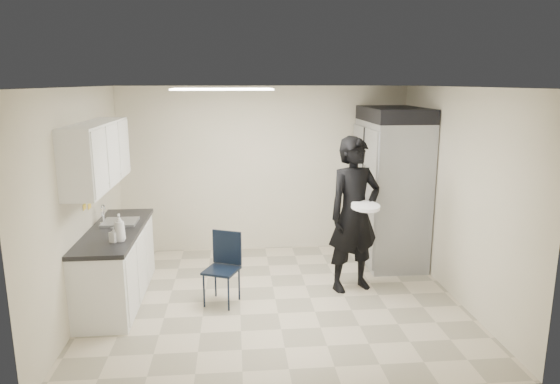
{
  "coord_description": "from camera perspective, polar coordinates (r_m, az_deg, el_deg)",
  "views": [
    {
      "loc": [
        -0.48,
        -5.78,
        2.66
      ],
      "look_at": [
        0.08,
        0.2,
        1.33
      ],
      "focal_mm": 32.0,
      "sensor_mm": 36.0,
      "label": 1
    }
  ],
  "objects": [
    {
      "name": "sink",
      "position": [
        6.64,
        -17.78,
        -3.75
      ],
      "size": [
        0.42,
        0.4,
        0.14
      ],
      "primitive_type": "cube",
      "color": "gray",
      "rests_on": "countertop"
    },
    {
      "name": "bucket_lid",
      "position": [
        6.19,
        9.75,
        -1.64
      ],
      "size": [
        0.45,
        0.45,
        0.04
      ],
      "primitive_type": "cylinder",
      "rotation": [
        0.0,
        0.0,
        0.33
      ],
      "color": "white",
      "rests_on": "man_tuxedo"
    },
    {
      "name": "notice_sticker_right",
      "position": [
        6.5,
        -20.94,
        -1.5
      ],
      "size": [
        0.0,
        0.12,
        0.07
      ],
      "primitive_type": "cube",
      "color": "yellow",
      "rests_on": "left_wall"
    },
    {
      "name": "soap_bottle_b",
      "position": [
        5.87,
        -18.47,
        -4.62
      ],
      "size": [
        0.11,
        0.11,
        0.18
      ],
      "primitive_type": "imported",
      "rotation": [
        0.0,
        0.0,
        -0.48
      ],
      "color": "#B8B5C2",
      "rests_on": "countertop"
    },
    {
      "name": "faucet",
      "position": [
        6.65,
        -19.55,
        -2.52
      ],
      "size": [
        0.02,
        0.02,
        0.24
      ],
      "primitive_type": "cylinder",
      "color": "silver",
      "rests_on": "countertop"
    },
    {
      "name": "soap_bottle_a",
      "position": [
        5.85,
        -17.87,
        -3.89
      ],
      "size": [
        0.14,
        0.14,
        0.32
      ],
      "primitive_type": "imported",
      "rotation": [
        0.0,
        0.0,
        0.14
      ],
      "color": "white",
      "rests_on": "countertop"
    },
    {
      "name": "back_wall",
      "position": [
        7.91,
        -1.77,
        2.59
      ],
      "size": [
        4.5,
        0.0,
        4.5
      ],
      "primitive_type": "plane",
      "rotation": [
        1.57,
        0.0,
        0.0
      ],
      "color": "beige",
      "rests_on": "floor"
    },
    {
      "name": "left_wall",
      "position": [
        6.19,
        -21.8,
        -1.09
      ],
      "size": [
        0.0,
        4.0,
        4.0
      ],
      "primitive_type": "plane",
      "rotation": [
        1.57,
        0.0,
        1.57
      ],
      "color": "beige",
      "rests_on": "floor"
    },
    {
      "name": "fridge_compressor",
      "position": [
        7.43,
        12.93,
        8.64
      ],
      "size": [
        0.8,
        1.35,
        0.2
      ],
      "primitive_type": "cube",
      "color": "black",
      "rests_on": "commercial_fridge"
    },
    {
      "name": "upper_cabinets",
      "position": [
        6.24,
        -20.14,
        4.05
      ],
      "size": [
        0.35,
        1.8,
        0.75
      ],
      "primitive_type": "cube",
      "color": "silver",
      "rests_on": "left_wall"
    },
    {
      "name": "towel_dispenser",
      "position": [
        7.39,
        -18.29,
        3.78
      ],
      "size": [
        0.22,
        0.3,
        0.35
      ],
      "primitive_type": "cube",
      "color": "black",
      "rests_on": "left_wall"
    },
    {
      "name": "commercial_fridge",
      "position": [
        7.59,
        12.51,
        -0.04
      ],
      "size": [
        0.8,
        1.35,
        2.1
      ],
      "primitive_type": "cube",
      "color": "gray",
      "rests_on": "floor"
    },
    {
      "name": "countertop",
      "position": [
        6.41,
        -18.43,
        -4.24
      ],
      "size": [
        0.64,
        1.95,
        0.05
      ],
      "primitive_type": "cube",
      "color": "black",
      "rests_on": "lower_counter"
    },
    {
      "name": "floor",
      "position": [
        6.38,
        -0.55,
        -12.15
      ],
      "size": [
        4.5,
        4.5,
        0.0
      ],
      "primitive_type": "plane",
      "color": "#BAAD92",
      "rests_on": "ground"
    },
    {
      "name": "notice_sticker_left",
      "position": [
        6.3,
        -21.44,
        -1.58
      ],
      "size": [
        0.0,
        0.12,
        0.07
      ],
      "primitive_type": "cube",
      "color": "yellow",
      "rests_on": "left_wall"
    },
    {
      "name": "ceiling",
      "position": [
        5.8,
        -0.6,
        11.91
      ],
      "size": [
        4.5,
        4.5,
        0.0
      ],
      "primitive_type": "plane",
      "rotation": [
        3.14,
        0.0,
        0.0
      ],
      "color": "white",
      "rests_on": "back_wall"
    },
    {
      "name": "man_tuxedo",
      "position": [
        6.44,
        8.47,
        -2.58
      ],
      "size": [
        0.85,
        0.7,
        2.0
      ],
      "primitive_type": "imported",
      "rotation": [
        0.0,
        0.0,
        0.33
      ],
      "color": "black",
      "rests_on": "floor"
    },
    {
      "name": "ceiling_panel",
      "position": [
        6.18,
        -6.58,
        11.59
      ],
      "size": [
        1.2,
        0.6,
        0.02
      ],
      "primitive_type": "cube",
      "color": "white",
      "rests_on": "ceiling"
    },
    {
      "name": "right_wall",
      "position": [
        6.53,
        19.51,
        -0.24
      ],
      "size": [
        0.0,
        4.0,
        4.0
      ],
      "primitive_type": "plane",
      "rotation": [
        1.57,
        0.0,
        -1.57
      ],
      "color": "beige",
      "rests_on": "floor"
    },
    {
      "name": "folding_chair",
      "position": [
        6.15,
        -6.72,
        -8.9
      ],
      "size": [
        0.5,
        0.5,
        0.85
      ],
      "primitive_type": "cube",
      "rotation": [
        0.0,
        0.0,
        -0.41
      ],
      "color": "black",
      "rests_on": "floor"
    },
    {
      "name": "lower_counter",
      "position": [
        6.55,
        -18.15,
        -8.06
      ],
      "size": [
        0.6,
        1.9,
        0.86
      ],
      "primitive_type": "cube",
      "color": "silver",
      "rests_on": "floor"
    }
  ]
}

